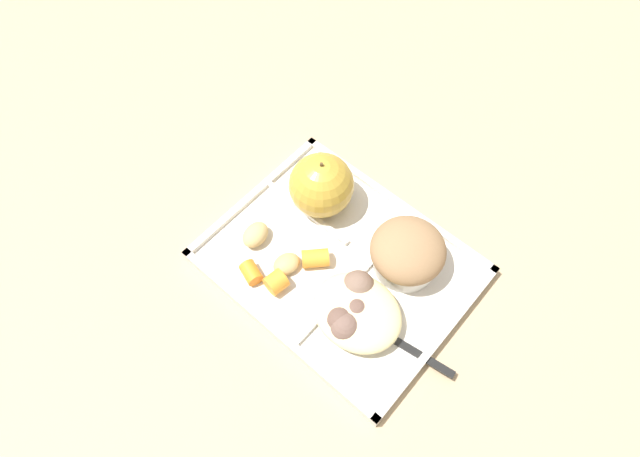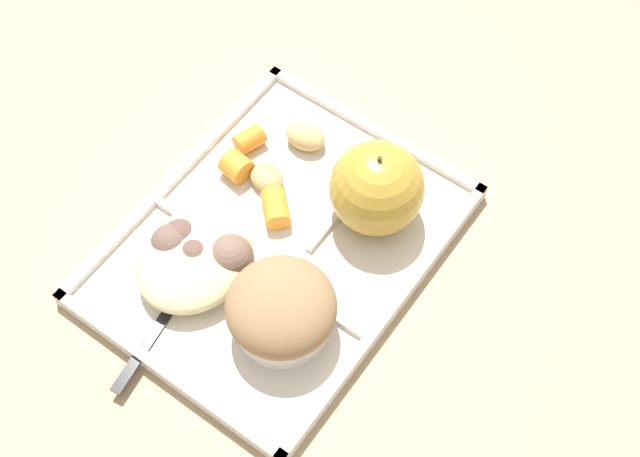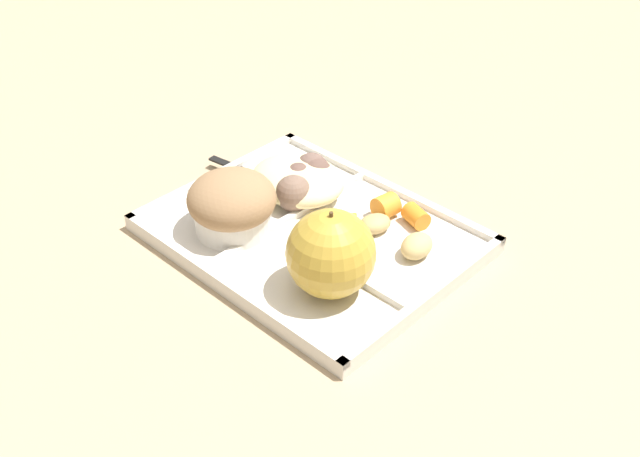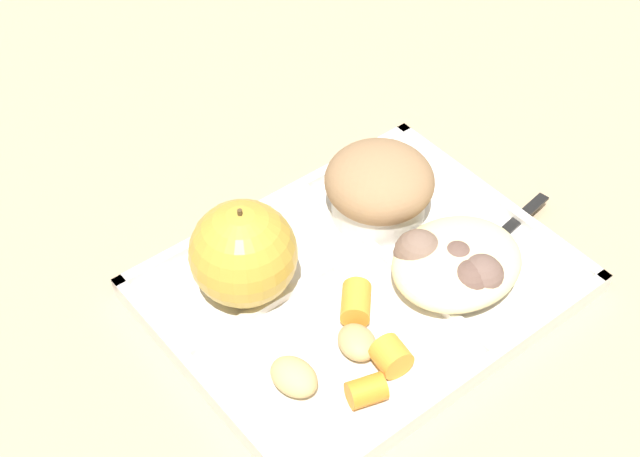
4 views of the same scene
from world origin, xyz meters
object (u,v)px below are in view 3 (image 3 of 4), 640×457
at_px(green_apple, 331,254).
at_px(lunch_tray, 311,236).
at_px(plastic_fork, 268,180).
at_px(bran_muffin, 232,204).

bearing_deg(green_apple, lunch_tray, -34.46).
height_order(lunch_tray, plastic_fork, lunch_tray).
relative_size(bran_muffin, plastic_fork, 0.60).
xyz_separation_m(bran_muffin, plastic_fork, (0.04, -0.08, -0.03)).
distance_m(green_apple, bran_muffin, 0.13).
xyz_separation_m(lunch_tray, bran_muffin, (0.06, 0.05, 0.03)).
distance_m(lunch_tray, plastic_fork, 0.11).
bearing_deg(green_apple, plastic_fork, -25.92).
xyz_separation_m(lunch_tray, green_apple, (-0.07, 0.05, 0.05)).
bearing_deg(plastic_fork, green_apple, 154.08).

